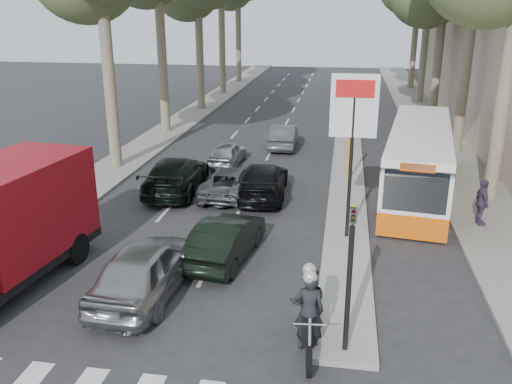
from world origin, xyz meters
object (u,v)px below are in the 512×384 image
red_truck (1,225)px  motorcycle (308,309)px  silver_hatchback (145,269)px  dark_hatchback (226,239)px  city_bus (418,159)px

red_truck → motorcycle: red_truck is taller
silver_hatchback → dark_hatchback: silver_hatchback is taller
city_bus → motorcycle: 12.36m
dark_hatchback → motorcycle: bearing=132.1°
red_truck → city_bus: bearing=45.9°
silver_hatchback → red_truck: red_truck is taller
silver_hatchback → dark_hatchback: (1.68, 2.56, -0.11)m
silver_hatchback → motorcycle: 4.84m
silver_hatchback → red_truck: bearing=3.8°
silver_hatchback → city_bus: (8.32, 10.14, 0.71)m
dark_hatchback → red_truck: red_truck is taller
dark_hatchback → red_truck: (-5.78, -2.62, 1.15)m
red_truck → motorcycle: (8.65, -1.56, -0.88)m
red_truck → silver_hatchback: bearing=7.3°
silver_hatchback → city_bus: size_ratio=0.42×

